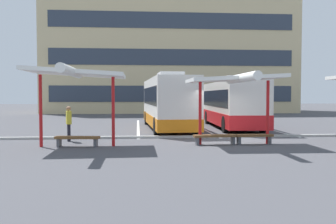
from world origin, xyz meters
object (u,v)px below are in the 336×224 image
at_px(bench_2, 254,137).
at_px(coach_bus_0, 168,103).
at_px(bench_0, 77,139).
at_px(waiting_passenger_0, 69,121).
at_px(waiting_shelter_1, 236,80).
at_px(coach_bus_1, 231,105).
at_px(waiting_shelter_0, 76,74).
at_px(bench_1, 215,137).

bearing_deg(bench_2, coach_bus_0, 112.25).
bearing_deg(bench_0, waiting_passenger_0, 110.40).
xyz_separation_m(bench_0, waiting_shelter_1, (6.98, 0.01, 2.56)).
xyz_separation_m(bench_0, waiting_passenger_0, (-0.71, 1.90, 0.64)).
relative_size(bench_2, waiting_passenger_0, 1.02).
height_order(coach_bus_0, coach_bus_1, coach_bus_0).
relative_size(coach_bus_0, waiting_shelter_1, 2.35).
distance_m(coach_bus_0, bench_2, 8.79).
bearing_deg(coach_bus_1, waiting_shelter_0, -135.37).
height_order(coach_bus_1, waiting_shelter_1, coach_bus_1).
bearing_deg(coach_bus_1, bench_1, -109.11).
bearing_deg(bench_1, waiting_passenger_0, 165.42).
height_order(waiting_shelter_0, waiting_shelter_1, waiting_shelter_0).
bearing_deg(bench_2, bench_1, -178.91).
relative_size(waiting_shelter_0, bench_0, 2.53).
xyz_separation_m(bench_0, bench_2, (7.88, 0.17, -0.00)).
xyz_separation_m(waiting_shelter_1, bench_2, (0.90, 0.17, -2.56)).
bearing_deg(coach_bus_0, waiting_shelter_0, -118.54).
xyz_separation_m(coach_bus_0, waiting_shelter_0, (-4.59, -8.44, 1.40)).
height_order(waiting_shelter_0, bench_1, waiting_shelter_0).
distance_m(coach_bus_1, waiting_shelter_0, 12.80).
distance_m(bench_0, bench_1, 6.08).
bearing_deg(bench_0, waiting_shelter_0, -90.00).
xyz_separation_m(coach_bus_0, bench_0, (-4.59, -8.21, -1.37)).
xyz_separation_m(waiting_shelter_0, waiting_shelter_1, (6.98, 0.23, -0.21)).
distance_m(bench_2, waiting_passenger_0, 8.78).
height_order(coach_bus_0, waiting_shelter_0, coach_bus_0).
distance_m(coach_bus_1, bench_1, 9.15).
bearing_deg(waiting_passenger_0, waiting_shelter_0, -71.60).
relative_size(waiting_shelter_1, bench_1, 2.34).
distance_m(coach_bus_1, bench_2, 8.70).
bearing_deg(bench_1, coach_bus_0, 100.45).
height_order(coach_bus_0, bench_2, coach_bus_0).
distance_m(coach_bus_0, coach_bus_1, 4.48).
height_order(coach_bus_0, waiting_passenger_0, coach_bus_0).
relative_size(bench_1, waiting_passenger_0, 1.16).
bearing_deg(bench_2, waiting_shelter_0, -177.10).
relative_size(bench_0, bench_2, 1.13).
relative_size(coach_bus_0, bench_0, 5.56).
bearing_deg(coach_bus_0, waiting_passenger_0, -130.02).
bearing_deg(waiting_shelter_1, bench_0, -179.95).
xyz_separation_m(bench_0, bench_1, (6.08, 0.14, 0.00)).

